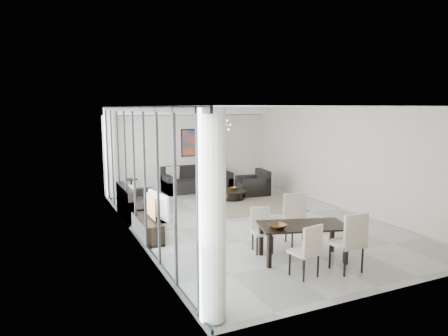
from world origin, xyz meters
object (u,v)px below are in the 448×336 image
coffee_table (233,194)px  tv_console (147,228)px  television (154,206)px  sofa_main (197,182)px  dining_table (303,229)px

coffee_table → tv_console: bearing=-142.8°
coffee_table → tv_console: 4.23m
tv_console → television: size_ratio=1.45×
sofa_main → tv_console: 5.24m
coffee_table → sofa_main: size_ratio=0.38×
television → coffee_table: bearing=-60.4°
sofa_main → tv_console: bearing=-122.7°
television → dining_table: bearing=-146.8°
coffee_table → sofa_main: sofa_main is taller
coffee_table → tv_console: size_ratio=0.62×
dining_table → sofa_main: bearing=86.3°
tv_console → dining_table: bearing=-45.9°
television → dining_table: 3.30m
dining_table → coffee_table: bearing=78.9°
sofa_main → television: bearing=-121.0°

